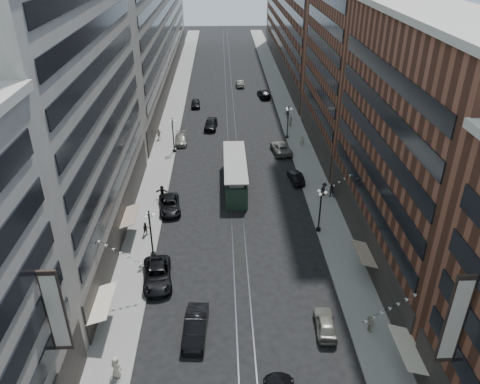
{
  "coord_description": "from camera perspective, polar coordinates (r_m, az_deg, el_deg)",
  "views": [
    {
      "loc": [
        -1.59,
        -12.52,
        30.08
      ],
      "look_at": [
        0.22,
        32.75,
        5.0
      ],
      "focal_mm": 35.0,
      "sensor_mm": 36.0,
      "label": 1
    }
  ],
  "objects": [
    {
      "name": "car_11",
      "position": [
        73.66,
        5.02,
        5.42
      ],
      "size": [
        3.27,
        5.94,
        1.58
      ],
      "primitive_type": "imported",
      "rotation": [
        0.0,
        0.0,
        3.26
      ],
      "color": "slate",
      "rests_on": "ground"
    },
    {
      "name": "pedestrian_extra_2",
      "position": [
        83.71,
        6.24,
        8.52
      ],
      "size": [
        1.01,
        0.95,
        1.85
      ],
      "primitive_type": "imported",
      "rotation": [
        0.0,
        0.0,
        0.69
      ],
      "color": "#AEA990",
      "rests_on": "sidewalk_east"
    },
    {
      "name": "pedestrian_5",
      "position": [
        60.83,
        -9.48,
        0.02
      ],
      "size": [
        1.68,
        0.64,
        1.77
      ],
      "primitive_type": "imported",
      "rotation": [
        0.0,
        0.0,
        -0.1
      ],
      "color": "black",
      "rests_on": "sidewalk_west"
    },
    {
      "name": "car_7",
      "position": [
        58.32,
        -8.58,
        -1.58
      ],
      "size": [
        3.24,
        5.75,
        1.51
      ],
      "primitive_type": "imported",
      "rotation": [
        0.0,
        0.0,
        0.14
      ],
      "color": "black",
      "rests_on": "ground"
    },
    {
      "name": "car_4",
      "position": [
        42.37,
        10.37,
        -15.49
      ],
      "size": [
        1.96,
        4.35,
        1.45
      ],
      "primitive_type": "imported",
      "rotation": [
        0.0,
        0.0,
        3.08
      ],
      "color": "slate",
      "rests_on": "ground"
    },
    {
      "name": "car_8",
      "position": [
        77.29,
        -7.22,
        6.38
      ],
      "size": [
        2.21,
        4.85,
        1.38
      ],
      "primitive_type": "imported",
      "rotation": [
        0.0,
        0.0,
        0.06
      ],
      "color": "gray",
      "rests_on": "ground"
    },
    {
      "name": "lamppost_sw_mid",
      "position": [
        73.11,
        -8.17,
        7.01
      ],
      "size": [
        1.03,
        1.14,
        5.52
      ],
      "color": "black",
      "rests_on": "sidewalk_west"
    },
    {
      "name": "pedestrian_8",
      "position": [
        76.07,
        7.58,
        6.3
      ],
      "size": [
        0.68,
        0.45,
        1.86
      ],
      "primitive_type": "imported",
      "rotation": [
        0.0,
        0.0,
        3.15
      ],
      "color": "beige",
      "rests_on": "sidewalk_east"
    },
    {
      "name": "rail_west",
      "position": [
        87.83,
        -1.59,
        8.93
      ],
      "size": [
        0.12,
        180.0,
        0.02
      ],
      "primitive_type": "cube",
      "color": "#2D2D33",
      "rests_on": "ground"
    },
    {
      "name": "car_13",
      "position": [
        82.93,
        -3.58,
        8.29
      ],
      "size": [
        2.54,
        5.32,
        1.76
      ],
      "primitive_type": "imported",
      "rotation": [
        0.0,
        0.0,
        -0.09
      ],
      "color": "black",
      "rests_on": "ground"
    },
    {
      "name": "car_2",
      "position": [
        47.11,
        -10.04,
        -9.96
      ],
      "size": [
        3.43,
        6.2,
        1.64
      ],
      "primitive_type": "imported",
      "rotation": [
        0.0,
        0.0,
        0.12
      ],
      "color": "black",
      "rests_on": "ground"
    },
    {
      "name": "streetcar",
      "position": [
        62.98,
        -0.6,
        2.19
      ],
      "size": [
        2.96,
        13.4,
        3.71
      ],
      "color": "#23382A",
      "rests_on": "ground"
    },
    {
      "name": "pedestrian_4",
      "position": [
        42.73,
        15.64,
        -15.1
      ],
      "size": [
        0.72,
        1.19,
        1.9
      ],
      "primitive_type": "imported",
      "rotation": [
        0.0,
        0.0,
        1.78
      ],
      "color": "beige",
      "rests_on": "sidewalk_east"
    },
    {
      "name": "car_5",
      "position": [
        41.41,
        -5.43,
        -16.05
      ],
      "size": [
        2.19,
        5.44,
        1.76
      ],
      "primitive_type": "imported",
      "rotation": [
        0.0,
        0.0,
        -0.06
      ],
      "color": "black",
      "rests_on": "ground"
    },
    {
      "name": "lamppost_sw_far",
      "position": [
        49.28,
        -10.83,
        -4.83
      ],
      "size": [
        1.03,
        1.14,
        5.52
      ],
      "color": "black",
      "rests_on": "sidewalk_west"
    },
    {
      "name": "pedestrian_7",
      "position": [
        61.5,
        11.07,
        0.26
      ],
      "size": [
        1.0,
        0.68,
        1.9
      ],
      "primitive_type": "imported",
      "rotation": [
        0.0,
        0.0,
        2.94
      ],
      "color": "black",
      "rests_on": "sidewalk_east"
    },
    {
      "name": "pedestrian_6",
      "position": [
        78.87,
        -9.86,
        6.97
      ],
      "size": [
        1.19,
        0.73,
        1.9
      ],
      "primitive_type": "imported",
      "rotation": [
        0.0,
        0.0,
        3.35
      ],
      "color": "#B9AF9A",
      "rests_on": "sidewalk_west"
    },
    {
      "name": "building_west_mid",
      "position": [
        50.68,
        -20.1,
        8.7
      ],
      "size": [
        8.0,
        36.0,
        28.0
      ],
      "primitive_type": "cube",
      "color": "#A59E92",
      "rests_on": "ground"
    },
    {
      "name": "rail_east",
      "position": [
        87.86,
        -0.67,
        8.95
      ],
      "size": [
        0.12,
        180.0,
        0.02
      ],
      "primitive_type": "cube",
      "color": "#2D2D33",
      "rests_on": "ground"
    },
    {
      "name": "car_14",
      "position": [
        107.44,
        0.0,
        13.1
      ],
      "size": [
        1.73,
        4.41,
        1.43
      ],
      "primitive_type": "imported",
      "rotation": [
        0.0,
        0.0,
        3.19
      ],
      "color": "gray",
      "rests_on": "ground"
    },
    {
      "name": "building_east_far",
      "position": [
        120.35,
        7.05,
        20.13
      ],
      "size": [
        8.0,
        72.0,
        24.0
      ],
      "primitive_type": "cube",
      "color": "brown",
      "rests_on": "ground"
    },
    {
      "name": "car_10",
      "position": [
        64.84,
        6.83,
        1.81
      ],
      "size": [
        2.02,
        4.46,
        1.42
      ],
      "primitive_type": "imported",
      "rotation": [
        0.0,
        0.0,
        3.26
      ],
      "color": "black",
      "rests_on": "ground"
    },
    {
      "name": "pedestrian_extra_1",
      "position": [
        61.58,
        10.23,
        0.34
      ],
      "size": [
        0.66,
        1.22,
        1.8
      ],
      "primitive_type": "imported",
      "rotation": [
        0.0,
        0.0,
        1.74
      ],
      "color": "black",
      "rests_on": "sidewalk_east"
    },
    {
      "name": "building_west_far",
      "position": [
        110.93,
        -10.89,
        19.63
      ],
      "size": [
        8.0,
        90.0,
        26.0
      ],
      "primitive_type": "cube",
      "color": "#A59E92",
      "rests_on": "ground"
    },
    {
      "name": "building_east_mid",
      "position": [
        48.11,
        20.71,
        4.95
      ],
      "size": [
        8.0,
        30.0,
        24.0
      ],
      "primitive_type": "cube",
      "color": "brown",
      "rests_on": "ground"
    },
    {
      "name": "sidewalk_west",
      "position": [
        88.31,
        -8.37,
        8.79
      ],
      "size": [
        4.0,
        180.0,
        0.15
      ],
      "primitive_type": "cube",
      "color": "gray",
      "rests_on": "ground"
    },
    {
      "name": "car_9",
      "position": [
        94.32,
        -5.44,
        10.7
      ],
      "size": [
        1.92,
        4.34,
        1.45
      ],
      "primitive_type": "imported",
      "rotation": [
        0.0,
        0.0,
        0.05
      ],
      "color": "black",
      "rests_on": "ground"
    },
    {
      "name": "pedestrian_9",
      "position": [
        87.81,
        5.78,
        9.46
      ],
      "size": [
        1.14,
        0.76,
        1.63
      ],
      "primitive_type": "imported",
      "rotation": [
        0.0,
        0.0,
        -0.34
      ],
      "color": "black",
      "rests_on": "sidewalk_east"
    },
    {
      "name": "pedestrian_1",
      "position": [
        39.24,
        -14.88,
        -19.92
      ],
      "size": [
        1.07,
        0.86,
        1.92
      ],
      "primitive_type": "imported",
      "rotation": [
        0.0,
        0.0,
        2.71
      ],
      "color": "beige",
      "rests_on": "sidewalk_west"
    },
    {
      "name": "lamppost_se_far",
      "position": [
        53.17,
        9.75,
        -2.0
      ],
      "size": [
        1.03,
        1.14,
        5.52
      ],
      "color": "black",
      "rests_on": "sidewalk_east"
    },
    {
      "name": "pedestrian_2",
      "position": [
        53.82,
        -11.4,
        -4.44
      ],
      "size": [
        0.89,
        0.72,
        1.62
      ],
      "primitive_type": "imported",
      "rotation": [
        0.0,
        0.0,
        0.43
      ],
      "color": "black",
      "rests_on": "sidewalk_west"
    },
    {
      "name": "car_12",
      "position": [
        100.14,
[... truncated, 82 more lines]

